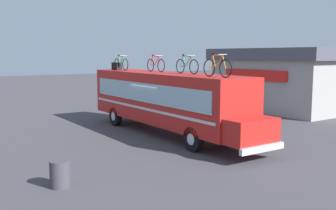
{
  "coord_description": "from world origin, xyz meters",
  "views": [
    {
      "loc": [
        16.34,
        -10.72,
        4.01
      ],
      "look_at": [
        0.38,
        0.0,
        1.5
      ],
      "focal_mm": 41.79,
      "sensor_mm": 36.0,
      "label": 1
    }
  ],
  "objects_px": {
    "luggage_bag_1": "(117,66)",
    "rooftop_bicycle_1": "(121,64)",
    "rooftop_bicycle_4": "(217,67)",
    "rooftop_bicycle_2": "(156,65)",
    "rooftop_bicycle_3": "(187,66)",
    "bus": "(166,98)",
    "trash_bin": "(60,174)"
  },
  "relations": [
    {
      "from": "rooftop_bicycle_1",
      "to": "rooftop_bicycle_2",
      "type": "bearing_deg",
      "value": 12.68
    },
    {
      "from": "rooftop_bicycle_1",
      "to": "rooftop_bicycle_2",
      "type": "distance_m",
      "value": 2.84
    },
    {
      "from": "rooftop_bicycle_1",
      "to": "bus",
      "type": "bearing_deg",
      "value": 5.01
    },
    {
      "from": "luggage_bag_1",
      "to": "bus",
      "type": "bearing_deg",
      "value": 3.99
    },
    {
      "from": "rooftop_bicycle_3",
      "to": "trash_bin",
      "type": "relative_size",
      "value": 2.13
    },
    {
      "from": "bus",
      "to": "rooftop_bicycle_1",
      "type": "relative_size",
      "value": 7.14
    },
    {
      "from": "rooftop_bicycle_1",
      "to": "trash_bin",
      "type": "bearing_deg",
      "value": -36.76
    },
    {
      "from": "rooftop_bicycle_3",
      "to": "bus",
      "type": "bearing_deg",
      "value": -166.79
    },
    {
      "from": "bus",
      "to": "luggage_bag_1",
      "type": "relative_size",
      "value": 16.96
    },
    {
      "from": "luggage_bag_1",
      "to": "trash_bin",
      "type": "height_order",
      "value": "luggage_bag_1"
    },
    {
      "from": "rooftop_bicycle_1",
      "to": "trash_bin",
      "type": "xyz_separation_m",
      "value": [
        8.96,
        -6.7,
        -3.05
      ]
    },
    {
      "from": "rooftop_bicycle_3",
      "to": "trash_bin",
      "type": "distance_m",
      "value": 8.71
    },
    {
      "from": "bus",
      "to": "rooftop_bicycle_1",
      "type": "height_order",
      "value": "rooftop_bicycle_1"
    },
    {
      "from": "rooftop_bicycle_3",
      "to": "rooftop_bicycle_1",
      "type": "bearing_deg",
      "value": -172.97
    },
    {
      "from": "rooftop_bicycle_4",
      "to": "luggage_bag_1",
      "type": "bearing_deg",
      "value": -179.75
    },
    {
      "from": "bus",
      "to": "rooftop_bicycle_2",
      "type": "distance_m",
      "value": 2.16
    },
    {
      "from": "rooftop_bicycle_3",
      "to": "rooftop_bicycle_4",
      "type": "distance_m",
      "value": 2.91
    },
    {
      "from": "luggage_bag_1",
      "to": "rooftop_bicycle_4",
      "type": "xyz_separation_m",
      "value": [
        8.92,
        0.04,
        0.18
      ]
    },
    {
      "from": "trash_bin",
      "to": "rooftop_bicycle_1",
      "type": "bearing_deg",
      "value": 143.24
    },
    {
      "from": "bus",
      "to": "trash_bin",
      "type": "bearing_deg",
      "value": -55.63
    },
    {
      "from": "rooftop_bicycle_1",
      "to": "rooftop_bicycle_4",
      "type": "height_order",
      "value": "rooftop_bicycle_4"
    },
    {
      "from": "bus",
      "to": "rooftop_bicycle_3",
      "type": "height_order",
      "value": "rooftop_bicycle_3"
    },
    {
      "from": "rooftop_bicycle_3",
      "to": "rooftop_bicycle_4",
      "type": "bearing_deg",
      "value": -11.95
    },
    {
      "from": "trash_bin",
      "to": "rooftop_bicycle_2",
      "type": "bearing_deg",
      "value": 130.24
    },
    {
      "from": "rooftop_bicycle_3",
      "to": "rooftop_bicycle_4",
      "type": "height_order",
      "value": "rooftop_bicycle_4"
    },
    {
      "from": "luggage_bag_1",
      "to": "rooftop_bicycle_2",
      "type": "height_order",
      "value": "rooftop_bicycle_2"
    },
    {
      "from": "luggage_bag_1",
      "to": "rooftop_bicycle_2",
      "type": "bearing_deg",
      "value": 9.92
    },
    {
      "from": "rooftop_bicycle_1",
      "to": "rooftop_bicycle_4",
      "type": "xyz_separation_m",
      "value": [
        8.3,
        0.07,
        0.02
      ]
    },
    {
      "from": "luggage_bag_1",
      "to": "rooftop_bicycle_4",
      "type": "distance_m",
      "value": 8.92
    },
    {
      "from": "rooftop_bicycle_1",
      "to": "luggage_bag_1",
      "type": "bearing_deg",
      "value": 177.15
    },
    {
      "from": "luggage_bag_1",
      "to": "rooftop_bicycle_4",
      "type": "bearing_deg",
      "value": 0.25
    },
    {
      "from": "luggage_bag_1",
      "to": "rooftop_bicycle_1",
      "type": "xyz_separation_m",
      "value": [
        0.62,
        -0.03,
        0.15
      ]
    }
  ]
}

